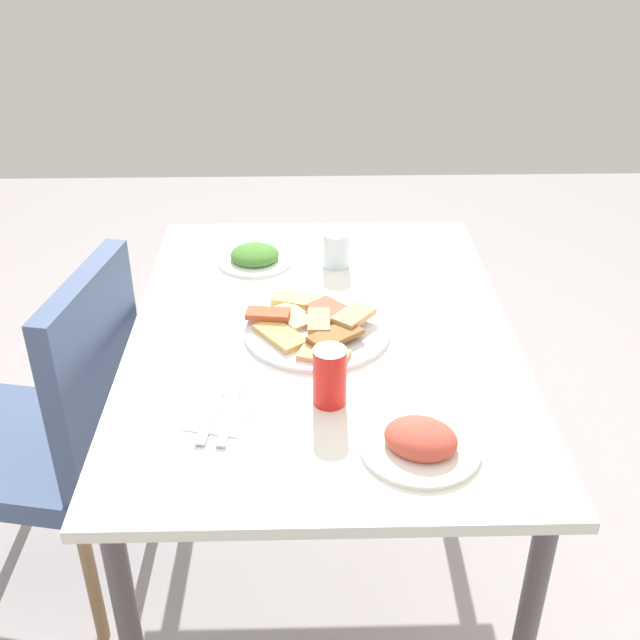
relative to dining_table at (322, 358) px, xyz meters
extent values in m
plane|color=#A8A1A3|center=(0.00, 0.00, -0.65)|extent=(6.00, 6.00, 0.00)
cube|color=white|center=(0.00, 0.00, 0.06)|extent=(1.22, 0.87, 0.02)
cylinder|color=#544A4F|center=(0.55, -0.37, -0.30)|extent=(0.04, 0.04, 0.70)
cylinder|color=#544A4F|center=(0.55, 0.37, -0.30)|extent=(0.04, 0.04, 0.70)
cube|color=#455981|center=(-0.02, 0.70, -0.25)|extent=(0.49, 0.49, 0.06)
cube|color=#455981|center=(-0.06, 0.51, 0.01)|extent=(0.40, 0.12, 0.46)
cylinder|color=#967751|center=(0.20, 0.85, -0.46)|extent=(0.03, 0.03, 0.38)
cylinder|color=#967751|center=(0.13, 0.47, -0.46)|extent=(0.03, 0.03, 0.38)
cylinder|color=#967751|center=(-0.25, 0.55, -0.46)|extent=(0.03, 0.03, 0.38)
cylinder|color=white|center=(-0.01, 0.01, 0.08)|extent=(0.33, 0.33, 0.01)
cube|color=#DDB25C|center=(-0.05, 0.09, 0.09)|extent=(0.14, 0.13, 0.01)
cube|color=#CB573E|center=(0.03, -0.02, 0.11)|extent=(0.13, 0.12, 0.01)
cube|color=#E5A46E|center=(-0.13, 0.00, 0.09)|extent=(0.09, 0.12, 0.01)
cube|color=#E5B06C|center=(0.00, -0.07, 0.11)|extent=(0.11, 0.11, 0.02)
cube|color=#EBCF70|center=(0.11, 0.05, 0.09)|extent=(0.10, 0.14, 0.01)
cube|color=#8F5E2C|center=(-0.07, -0.03, 0.11)|extent=(0.12, 0.13, 0.01)
cube|color=#E79E6A|center=(-0.01, 0.01, 0.11)|extent=(0.10, 0.05, 0.01)
cube|color=#E8C082|center=(0.03, 0.07, 0.09)|extent=(0.13, 0.12, 0.01)
cube|color=#C4512E|center=(0.02, 0.12, 0.11)|extent=(0.06, 0.10, 0.01)
cylinder|color=white|center=(-0.42, -0.17, 0.08)|extent=(0.22, 0.22, 0.01)
ellipsoid|color=#D5503E|center=(-0.42, -0.17, 0.10)|extent=(0.16, 0.17, 0.06)
cylinder|color=white|center=(0.35, 0.17, 0.08)|extent=(0.20, 0.20, 0.01)
ellipsoid|color=#478531|center=(0.35, 0.17, 0.10)|extent=(0.17, 0.17, 0.04)
cylinder|color=red|center=(-0.27, -0.01, 0.14)|extent=(0.09, 0.09, 0.12)
cylinder|color=silver|center=(0.33, -0.05, 0.12)|extent=(0.07, 0.07, 0.09)
cube|color=white|center=(-0.31, 0.21, 0.08)|extent=(0.14, 0.14, 0.00)
cube|color=silver|center=(-0.31, 0.19, 0.08)|extent=(0.19, 0.04, 0.00)
cube|color=silver|center=(-0.31, 0.22, 0.08)|extent=(0.18, 0.04, 0.00)
camera|label=1|loc=(-1.50, 0.04, 0.99)|focal=43.40mm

